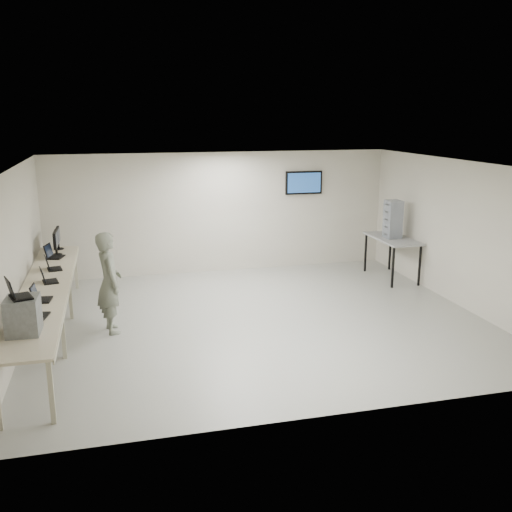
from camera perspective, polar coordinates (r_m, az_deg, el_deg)
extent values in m
cube|color=#A3A49A|center=(10.43, 0.27, -6.40)|extent=(8.00, 7.00, 0.01)
cube|color=white|center=(9.82, 0.29, 9.11)|extent=(8.00, 7.00, 0.01)
cube|color=#B8AE9E|center=(13.39, -3.49, 4.36)|extent=(8.00, 0.01, 2.80)
cube|color=#B8AE9E|center=(6.83, 7.69, -5.25)|extent=(8.00, 0.01, 2.80)
cube|color=#B8AE9E|center=(9.85, -22.87, -0.25)|extent=(0.01, 7.00, 2.80)
cube|color=#B8AE9E|center=(11.67, 19.67, 2.13)|extent=(0.01, 7.00, 2.80)
cube|color=black|center=(13.78, 4.75, 7.34)|extent=(0.15, 0.04, 0.15)
cube|color=black|center=(13.75, 4.80, 7.32)|extent=(0.90, 0.06, 0.55)
cube|color=navy|center=(13.71, 4.85, 7.31)|extent=(0.82, 0.01, 0.47)
cube|color=beige|center=(9.93, -20.31, -3.02)|extent=(0.75, 6.00, 0.04)
cube|color=#ABA68C|center=(9.90, -18.13, -3.07)|extent=(0.02, 6.00, 0.06)
cube|color=#ABA68C|center=(7.40, -19.81, -12.57)|extent=(0.06, 0.06, 0.86)
cube|color=#ABA68C|center=(9.26, -22.46, -7.38)|extent=(0.06, 0.06, 0.86)
cube|color=#ABA68C|center=(9.19, -18.74, -7.21)|extent=(0.06, 0.06, 0.86)
cube|color=#ABA68C|center=(10.95, -21.22, -4.02)|extent=(0.06, 0.06, 0.86)
cube|color=#ABA68C|center=(10.89, -18.08, -3.85)|extent=(0.06, 0.06, 0.86)
cube|color=#ABA68C|center=(12.81, -20.25, -1.38)|extent=(0.06, 0.06, 0.86)
cube|color=#ABA68C|center=(12.76, -17.57, -1.23)|extent=(0.06, 0.06, 0.86)
cube|color=gray|center=(7.90, -22.27, -5.53)|extent=(0.42, 0.47, 0.48)
cube|color=black|center=(7.82, -22.44, -3.80)|extent=(0.34, 0.40, 0.02)
cube|color=black|center=(7.80, -23.41, -2.92)|extent=(0.17, 0.32, 0.24)
cube|color=black|center=(7.80, -23.31, -2.91)|extent=(0.14, 0.28, 0.20)
cube|color=black|center=(8.48, -21.12, -5.72)|extent=(0.35, 0.44, 0.02)
cube|color=black|center=(8.46, -22.16, -4.78)|extent=(0.14, 0.38, 0.28)
cube|color=black|center=(8.45, -22.05, -4.78)|extent=(0.12, 0.33, 0.23)
cube|color=black|center=(9.21, -20.52, -4.14)|extent=(0.27, 0.35, 0.02)
cube|color=black|center=(9.19, -21.32, -3.41)|extent=(0.09, 0.31, 0.23)
cube|color=black|center=(9.19, -21.24, -3.41)|extent=(0.07, 0.28, 0.20)
cube|color=black|center=(10.17, -19.87, -2.42)|extent=(0.30, 0.37, 0.02)
cube|color=black|center=(10.15, -20.58, -1.77)|extent=(0.12, 0.31, 0.23)
cube|color=black|center=(10.14, -20.51, -1.76)|extent=(0.10, 0.27, 0.19)
cube|color=black|center=(10.96, -19.49, -1.23)|extent=(0.30, 0.37, 0.02)
cube|color=black|center=(10.94, -20.17, -0.61)|extent=(0.12, 0.32, 0.24)
cube|color=black|center=(10.94, -20.10, -0.60)|extent=(0.10, 0.28, 0.20)
cube|color=black|center=(11.84, -19.37, -0.12)|extent=(0.34, 0.41, 0.02)
cube|color=black|center=(11.82, -20.05, 0.51)|extent=(0.15, 0.35, 0.26)
cube|color=black|center=(11.82, -19.98, 0.51)|extent=(0.12, 0.30, 0.21)
cylinder|color=black|center=(12.08, -19.30, 0.15)|extent=(0.22, 0.22, 0.02)
cube|color=black|center=(12.06, -19.33, 0.58)|extent=(0.04, 0.03, 0.17)
cube|color=black|center=(12.02, -19.42, 1.58)|extent=(0.05, 0.49, 0.32)
cube|color=black|center=(12.01, -19.27, 1.59)|extent=(0.00, 0.44, 0.28)
cylinder|color=black|center=(12.57, -19.12, 0.68)|extent=(0.21, 0.21, 0.02)
cube|color=black|center=(12.55, -19.15, 1.08)|extent=(0.04, 0.03, 0.16)
cube|color=black|center=(12.51, -19.23, 2.00)|extent=(0.05, 0.46, 0.31)
cube|color=black|center=(12.51, -19.09, 2.01)|extent=(0.00, 0.42, 0.27)
imported|color=#616B53|center=(9.95, -14.46, -2.59)|extent=(0.53, 0.71, 1.74)
cube|color=gray|center=(13.16, 13.50, 1.71)|extent=(0.73, 1.57, 0.04)
cube|color=black|center=(12.53, 13.54, -1.12)|extent=(0.04, 0.04, 0.90)
cube|color=black|center=(13.72, 10.90, 0.32)|extent=(0.04, 0.04, 0.90)
cube|color=black|center=(12.84, 16.04, -0.93)|extent=(0.04, 0.04, 0.90)
cube|color=black|center=(14.00, 13.26, 0.47)|extent=(0.04, 0.04, 0.90)
cube|color=gray|center=(13.13, 13.45, 2.15)|extent=(0.32, 0.36, 0.17)
cube|color=gray|center=(13.10, 13.49, 2.87)|extent=(0.32, 0.36, 0.17)
cube|color=gray|center=(13.07, 13.54, 3.60)|extent=(0.32, 0.36, 0.17)
cube|color=gray|center=(13.04, 13.58, 4.33)|extent=(0.32, 0.36, 0.17)
cube|color=gray|center=(13.01, 13.62, 5.06)|extent=(0.32, 0.36, 0.17)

